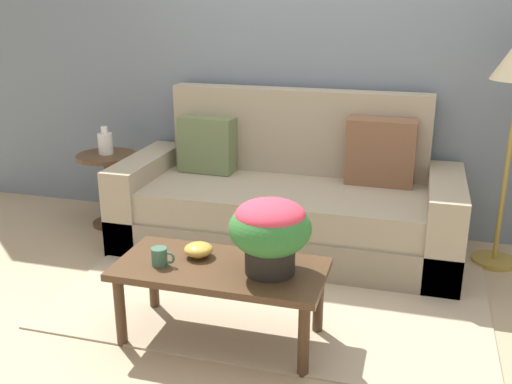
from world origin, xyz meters
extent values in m
plane|color=tan|center=(0.00, 0.00, 0.00)|extent=(14.00, 14.00, 0.00)
cube|color=slate|center=(0.00, 1.30, 1.30)|extent=(6.40, 0.12, 2.61)
cube|color=tan|center=(0.00, 0.17, 0.01)|extent=(2.43, 1.66, 0.01)
cube|color=gray|center=(-0.09, 0.74, 0.12)|extent=(2.29, 0.92, 0.25)
cube|color=gray|center=(-0.09, 0.72, 0.35)|extent=(1.85, 0.83, 0.20)
cube|color=gray|center=(-0.09, 1.12, 0.64)|extent=(1.85, 0.17, 0.83)
cube|color=gray|center=(-1.13, 0.74, 0.29)|extent=(0.22, 0.92, 0.59)
cube|color=gray|center=(0.94, 0.74, 0.29)|extent=(0.22, 0.92, 0.59)
cube|color=#607047|center=(-0.72, 0.94, 0.65)|extent=(0.41, 0.21, 0.41)
cube|color=brown|center=(0.51, 0.95, 0.68)|extent=(0.46, 0.19, 0.46)
cylinder|color=#442D1B|center=(-0.61, -0.63, 0.19)|extent=(0.05, 0.05, 0.37)
cylinder|color=#442D1B|center=(0.32, -0.63, 0.19)|extent=(0.05, 0.05, 0.37)
cylinder|color=#442D1B|center=(-0.61, -0.25, 0.19)|extent=(0.05, 0.05, 0.37)
cylinder|color=#442D1B|center=(0.32, -0.25, 0.19)|extent=(0.05, 0.05, 0.37)
cube|color=#4C331E|center=(-0.15, -0.44, 0.39)|extent=(1.05, 0.50, 0.04)
cylinder|color=#4C331E|center=(-1.48, 0.81, 0.01)|extent=(0.28, 0.28, 0.03)
cylinder|color=#4C331E|center=(-1.48, 0.81, 0.28)|extent=(0.05, 0.05, 0.50)
cylinder|color=#4C331E|center=(-1.48, 0.81, 0.54)|extent=(0.44, 0.44, 0.03)
cylinder|color=olive|center=(1.29, 0.89, 0.01)|extent=(0.28, 0.28, 0.03)
cylinder|color=olive|center=(1.29, 0.89, 0.62)|extent=(0.03, 0.03, 1.17)
cylinder|color=black|center=(0.10, -0.44, 0.48)|extent=(0.24, 0.24, 0.14)
ellipsoid|color=#337533|center=(0.10, -0.44, 0.64)|extent=(0.39, 0.39, 0.26)
ellipsoid|color=#DB384C|center=(0.10, -0.44, 0.70)|extent=(0.34, 0.34, 0.14)
cylinder|color=#3D664C|center=(-0.44, -0.51, 0.45)|extent=(0.08, 0.08, 0.09)
torus|color=#3D664C|center=(-0.39, -0.51, 0.45)|extent=(0.06, 0.01, 0.06)
cylinder|color=gold|center=(-0.29, -0.37, 0.42)|extent=(0.05, 0.05, 0.02)
ellipsoid|color=gold|center=(-0.29, -0.37, 0.45)|extent=(0.15, 0.15, 0.07)
cylinder|color=silver|center=(-1.48, 0.83, 0.64)|extent=(0.11, 0.11, 0.15)
cylinder|color=silver|center=(-1.48, 0.83, 0.74)|extent=(0.05, 0.05, 0.05)
camera|label=1|loc=(0.74, -2.93, 1.69)|focal=41.14mm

